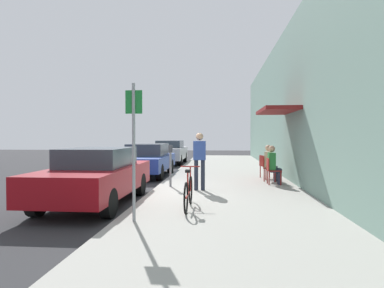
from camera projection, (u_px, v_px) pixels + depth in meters
ground_plane at (150, 195)px, 9.60m from camera, size 60.00×60.00×0.00m
sidewalk_slab at (227, 184)px, 11.40m from camera, size 4.50×32.00×0.12m
building_facade at (298, 101)px, 11.13m from camera, size 1.40×32.00×5.85m
parked_car_0 at (97, 175)px, 8.38m from camera, size 1.80×4.40×1.42m
parked_car_1 at (148, 159)px, 14.26m from camera, size 1.80×4.40×1.39m
parked_car_2 at (170, 152)px, 20.57m from camera, size 1.80×4.40×1.44m
parking_meter at (170, 162)px, 10.51m from camera, size 0.12×0.10×1.32m
street_sign at (134, 141)px, 6.23m from camera, size 0.32×0.06×2.60m
bicycle_0 at (188, 192)px, 7.33m from camera, size 0.46×1.71×0.90m
cafe_chair_0 at (272, 169)px, 10.96m from camera, size 0.44×0.44×0.87m
seated_patron_0 at (273, 163)px, 10.95m from camera, size 0.43×0.36×1.29m
cafe_chair_1 at (268, 167)px, 11.76m from camera, size 0.55×0.55×0.87m
seated_patron_1 at (270, 162)px, 11.73m from camera, size 0.50×0.46×1.29m
cafe_chair_2 at (265, 165)px, 12.60m from camera, size 0.54×0.54×0.87m
pedestrian_standing at (200, 157)px, 9.77m from camera, size 0.36×0.22×1.70m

